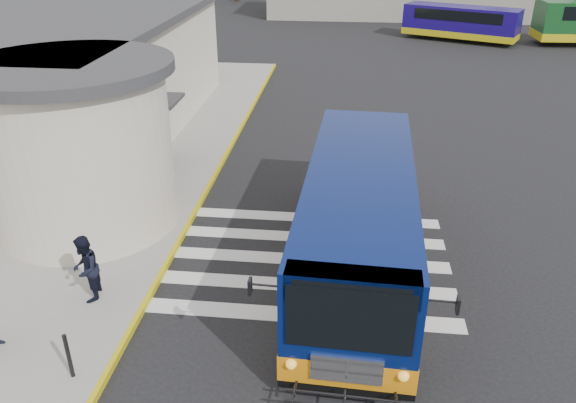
# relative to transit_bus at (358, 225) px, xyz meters

# --- Properties ---
(ground) EXTENTS (140.00, 140.00, 0.00)m
(ground) POSITION_rel_transit_bus_xyz_m (-0.96, 1.13, -1.37)
(ground) COLOR black
(ground) RESTS_ON ground
(sidewalk) EXTENTS (10.00, 34.00, 0.15)m
(sidewalk) POSITION_rel_transit_bus_xyz_m (-9.96, 5.13, -1.29)
(sidewalk) COLOR gray
(sidewalk) RESTS_ON ground
(curb_strip) EXTENTS (0.12, 34.00, 0.16)m
(curb_strip) POSITION_rel_transit_bus_xyz_m (-5.01, 5.13, -1.29)
(curb_strip) COLOR gold
(curb_strip) RESTS_ON ground
(station_building) EXTENTS (12.70, 18.70, 4.80)m
(station_building) POSITION_rel_transit_bus_xyz_m (-11.80, 8.03, 1.20)
(station_building) COLOR beige
(station_building) RESTS_ON ground
(crosswalk) EXTENTS (8.00, 5.35, 0.01)m
(crosswalk) POSITION_rel_transit_bus_xyz_m (-1.46, 0.33, -1.36)
(crosswalk) COLOR silver
(crosswalk) RESTS_ON ground
(transit_bus) EXTENTS (3.69, 10.24, 2.86)m
(transit_bus) POSITION_rel_transit_bus_xyz_m (0.00, 0.00, 0.00)
(transit_bus) COLOR #06154F
(transit_bus) RESTS_ON ground
(pedestrian_b) EXTENTS (0.79, 0.93, 1.68)m
(pedestrian_b) POSITION_rel_transit_bus_xyz_m (-6.35, -2.13, -0.38)
(pedestrian_b) COLOR black
(pedestrian_b) RESTS_ON sidewalk
(bollard) EXTENTS (0.09, 0.09, 1.04)m
(bollard) POSITION_rel_transit_bus_xyz_m (-5.63, -4.65, -0.70)
(bollard) COLOR black
(bollard) RESTS_ON sidewalk
(far_bus_a) EXTENTS (8.47, 5.63, 2.13)m
(far_bus_a) POSITION_rel_transit_bus_xyz_m (7.66, 31.58, 0.02)
(far_bus_a) COLOR #160865
(far_bus_a) RESTS_ON ground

